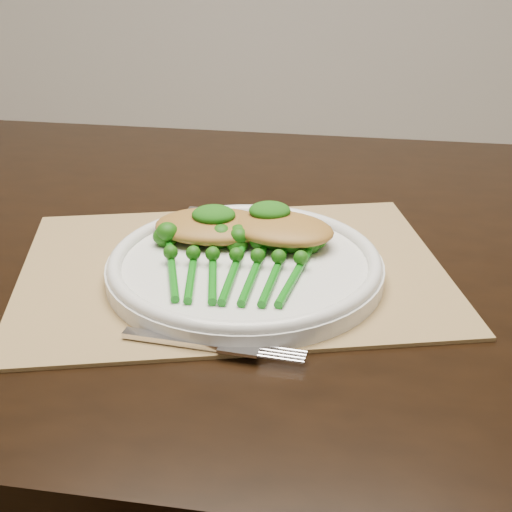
# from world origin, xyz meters

# --- Properties ---
(dining_table) EXTENTS (1.68, 1.05, 0.75)m
(dining_table) POSITION_xyz_m (-0.08, -0.08, 0.38)
(dining_table) COLOR black
(dining_table) RESTS_ON ground
(placemat) EXTENTS (0.52, 0.42, 0.00)m
(placemat) POSITION_xyz_m (-0.09, -0.17, 0.75)
(placemat) COLOR #9C7E4F
(placemat) RESTS_ON dining_table
(dinner_plate) EXTENTS (0.30, 0.30, 0.03)m
(dinner_plate) POSITION_xyz_m (-0.07, -0.19, 0.77)
(dinner_plate) COLOR silver
(dinner_plate) RESTS_ON placemat
(knife) EXTENTS (0.19, 0.05, 0.01)m
(knife) POSITION_xyz_m (-0.09, -0.03, 0.76)
(knife) COLOR silver
(knife) RESTS_ON placemat
(fork) EXTENTS (0.18, 0.05, 0.01)m
(fork) POSITION_xyz_m (-0.08, -0.34, 0.76)
(fork) COLOR silver
(fork) RESTS_ON placemat
(chicken_fillet_left) EXTENTS (0.14, 0.10, 0.03)m
(chicken_fillet_left) POSITION_xyz_m (-0.12, -0.13, 0.79)
(chicken_fillet_left) COLOR #A87630
(chicken_fillet_left) RESTS_ON dinner_plate
(chicken_fillet_right) EXTENTS (0.15, 0.12, 0.03)m
(chicken_fillet_right) POSITION_xyz_m (-0.04, -0.14, 0.79)
(chicken_fillet_right) COLOR #A87630
(chicken_fillet_right) RESTS_ON dinner_plate
(pesto_dollop_left) EXTENTS (0.05, 0.04, 0.02)m
(pesto_dollop_left) POSITION_xyz_m (-0.11, -0.13, 0.80)
(pesto_dollop_left) COLOR #0F4509
(pesto_dollop_left) RESTS_ON chicken_fillet_left
(pesto_dollop_right) EXTENTS (0.05, 0.04, 0.02)m
(pesto_dollop_right) POSITION_xyz_m (-0.05, -0.12, 0.80)
(pesto_dollop_right) COLOR #0F4509
(pesto_dollop_right) RESTS_ON chicken_fillet_right
(broccolini_bundle) EXTENTS (0.16, 0.18, 0.04)m
(broccolini_bundle) POSITION_xyz_m (-0.08, -0.22, 0.78)
(broccolini_bundle) COLOR #0D660F
(broccolini_bundle) RESTS_ON dinner_plate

